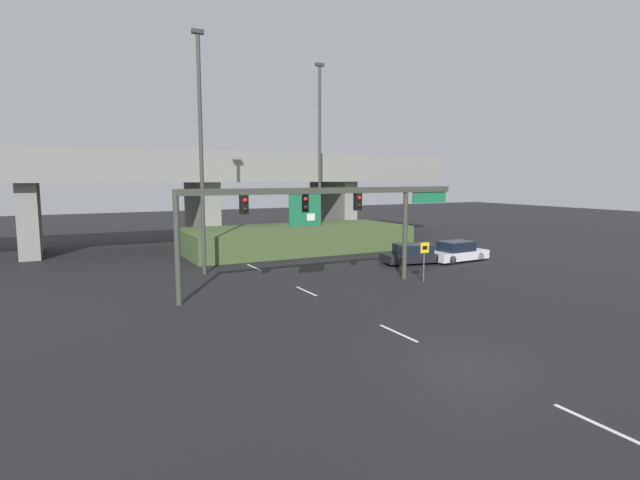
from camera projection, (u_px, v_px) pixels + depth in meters
ground_plane at (466, 364)px, 16.02m from camera, size 160.00×160.00×0.00m
lane_markings at (277, 278)px, 29.85m from camera, size 0.14×42.78×0.01m
signal_gantry at (322, 206)px, 26.41m from camera, size 16.31×0.44×5.43m
speed_limit_sign at (424, 256)px, 28.45m from camera, size 0.60×0.11×2.33m
highway_light_pole_near at (320, 153)px, 40.98m from camera, size 0.70×0.36×15.10m
highway_light_pole_far at (201, 149)px, 29.98m from camera, size 0.70×0.36×14.55m
overpass_bridge at (201, 180)px, 44.27m from camera, size 47.23×9.33×8.11m
grass_embankment at (296, 239)px, 41.03m from camera, size 18.08×7.94×1.95m
parked_sedan_near_right at (415, 254)px, 34.71m from camera, size 4.90×2.73×1.37m
parked_sedan_mid_right at (457, 252)px, 35.62m from camera, size 4.63×2.09×1.45m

